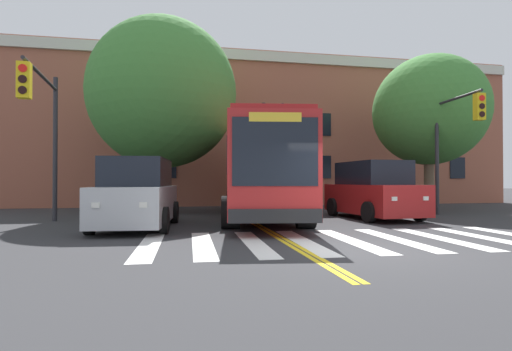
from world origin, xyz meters
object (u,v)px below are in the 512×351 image
traffic_light_overhead (271,139)px  car_silver_near_lane (138,195)px  traffic_light_far_corner (44,117)px  street_tree_curbside_small (163,93)px  car_red_far_lane (373,191)px  street_tree_curbside_large (429,110)px  city_bus (261,171)px  traffic_light_near_corner (454,131)px

traffic_light_overhead → car_silver_near_lane: bearing=-144.6°
traffic_light_far_corner → street_tree_curbside_small: street_tree_curbside_small is taller
car_silver_near_lane → car_red_far_lane: 8.98m
street_tree_curbside_large → street_tree_curbside_small: street_tree_curbside_small is taller
traffic_light_far_corner → street_tree_curbside_large: size_ratio=0.68×
car_red_far_lane → traffic_light_overhead: traffic_light_overhead is taller
city_bus → traffic_light_overhead: bearing=55.8°
city_bus → car_silver_near_lane: 5.36m
city_bus → traffic_light_overhead: size_ratio=2.39×
car_silver_near_lane → traffic_light_far_corner: 4.16m
city_bus → car_red_far_lane: 4.52m
car_red_far_lane → traffic_light_far_corner: 12.21m
car_silver_near_lane → car_red_far_lane: (8.83, 1.63, 0.03)m
city_bus → car_red_far_lane: bearing=-14.4°
traffic_light_overhead → traffic_light_far_corner: bearing=-162.7°
traffic_light_near_corner → street_tree_curbside_large: bearing=70.7°
car_silver_near_lane → street_tree_curbside_small: 7.27m
car_red_far_lane → traffic_light_near_corner: 4.33m
car_red_far_lane → traffic_light_near_corner: size_ratio=0.92×
city_bus → traffic_light_far_corner: size_ratio=2.28×
city_bus → traffic_light_far_corner: traffic_light_far_corner is taller
city_bus → street_tree_curbside_small: bearing=143.4°
car_red_far_lane → street_tree_curbside_large: bearing=34.9°
street_tree_curbside_large → traffic_light_far_corner: bearing=-167.0°
traffic_light_overhead → street_tree_curbside_large: bearing=8.7°
car_red_far_lane → traffic_light_far_corner: (-11.93, -0.54, 2.53)m
traffic_light_far_corner → street_tree_curbside_small: 6.17m
city_bus → car_red_far_lane: (4.30, -1.10, -0.84)m
city_bus → car_silver_near_lane: bearing=-148.9°
car_red_far_lane → traffic_light_far_corner: size_ratio=0.91×
traffic_light_overhead → street_tree_curbside_small: street_tree_curbside_small is taller
traffic_light_far_corner → traffic_light_overhead: size_ratio=1.05×
car_silver_near_lane → traffic_light_near_corner: bearing=6.9°
city_bus → car_silver_near_lane: size_ratio=2.47×
city_bus → traffic_light_far_corner: 7.98m
street_tree_curbside_large → car_silver_near_lane: bearing=-160.0°
car_silver_near_lane → traffic_light_overhead: bearing=35.4°
city_bus → car_silver_near_lane: (-4.53, -2.73, -0.86)m
traffic_light_near_corner → traffic_light_overhead: bearing=163.4°
traffic_light_far_corner → street_tree_curbside_small: size_ratio=0.59×
traffic_light_far_corner → street_tree_curbside_large: bearing=13.0°
car_silver_near_lane → street_tree_curbside_large: bearing=20.0°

